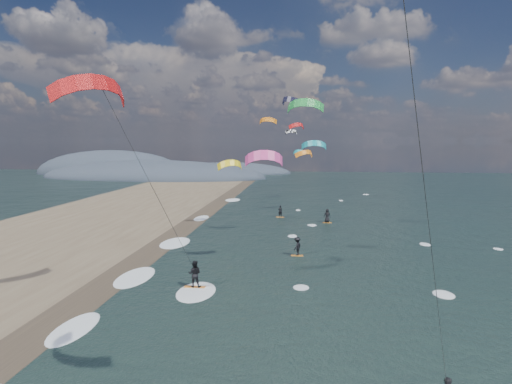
# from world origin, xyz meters

# --- Properties ---
(wet_sand_strip) EXTENTS (3.00, 240.00, 0.00)m
(wet_sand_strip) POSITION_xyz_m (-12.00, 10.00, 0.00)
(wet_sand_strip) COLOR #382D23
(wet_sand_strip) RESTS_ON ground
(coastal_hills) EXTENTS (80.00, 41.00, 15.00)m
(coastal_hills) POSITION_xyz_m (-44.84, 107.86, 0.00)
(coastal_hills) COLOR #3D4756
(coastal_hills) RESTS_ON ground
(kitesurfer_near_b) EXTENTS (7.08, 9.51, 14.41)m
(kitesurfer_near_b) POSITION_xyz_m (-7.90, 8.86, 9.60)
(kitesurfer_near_b) COLOR orange
(kitesurfer_near_b) RESTS_ON ground
(far_kitesurfers) EXTENTS (7.23, 20.36, 1.77)m
(far_kitesurfers) POSITION_xyz_m (2.36, 31.22, 0.87)
(far_kitesurfers) COLOR orange
(far_kitesurfers) RESTS_ON ground
(bg_kite_field) EXTENTS (13.14, 72.19, 10.07)m
(bg_kite_field) POSITION_xyz_m (-0.15, 52.81, 11.52)
(bg_kite_field) COLOR gray
(bg_kite_field) RESTS_ON ground
(shoreline_surf) EXTENTS (2.40, 79.40, 0.11)m
(shoreline_surf) POSITION_xyz_m (-10.80, 14.75, 0.00)
(shoreline_surf) COLOR white
(shoreline_surf) RESTS_ON ground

